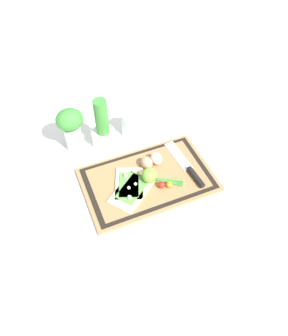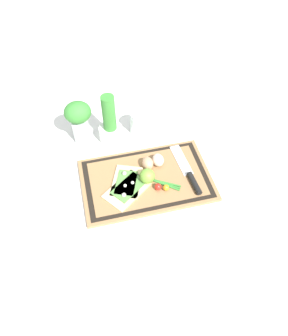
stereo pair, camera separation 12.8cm
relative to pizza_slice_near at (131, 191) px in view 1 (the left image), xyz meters
name	(u,v)px [view 1 (the left image)]	position (x,y,z in m)	size (l,w,h in m)	color
ground_plane	(148,181)	(0.08, 0.04, -0.02)	(6.00, 6.00, 0.00)	white
cutting_board	(148,179)	(0.08, 0.04, -0.01)	(0.50, 0.32, 0.02)	#997047
pizza_slice_near	(131,191)	(0.00, 0.00, 0.00)	(0.20, 0.18, 0.02)	beige
pizza_slice_far	(129,183)	(0.00, 0.04, 0.00)	(0.15, 0.18, 0.02)	beige
knife	(191,170)	(0.25, 0.00, 0.00)	(0.05, 0.26, 0.02)	silver
egg_brown	(147,163)	(0.10, 0.09, 0.02)	(0.04, 0.06, 0.04)	tan
egg_pink	(156,158)	(0.15, 0.10, 0.02)	(0.04, 0.06, 0.04)	beige
lime	(149,176)	(0.08, 0.03, 0.02)	(0.06, 0.06, 0.06)	#70A838
cherry_tomato_red	(161,185)	(0.11, -0.02, 0.01)	(0.03, 0.03, 0.03)	red
cherry_tomato_yellow	(169,185)	(0.14, -0.03, 0.01)	(0.02, 0.02, 0.02)	orange
scallion_bunch	(150,178)	(0.09, 0.03, 0.00)	(0.23, 0.17, 0.01)	#388433
herb_pot	(103,130)	(-0.01, 0.30, 0.06)	(0.10, 0.10, 0.23)	white
sauce_jar	(130,125)	(0.12, 0.32, 0.02)	(0.08, 0.08, 0.10)	silver
herb_glass	(71,127)	(-0.13, 0.32, 0.10)	(0.11, 0.10, 0.20)	silver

